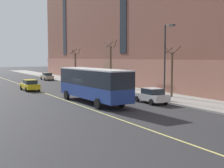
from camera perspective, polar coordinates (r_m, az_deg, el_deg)
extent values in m
plane|color=#303033|center=(32.76, -4.84, -3.34)|extent=(260.00, 260.00, 0.00)
cube|color=#9E9B93|center=(40.11, 6.37, -1.74)|extent=(5.61, 160.00, 0.15)
cube|color=#A56A58|center=(39.21, 12.19, 1.15)|extent=(0.14, 110.00, 4.40)
cube|color=#234C2D|center=(54.23, -2.13, 2.68)|extent=(3.20, 3.40, 0.24)
cube|color=#1E232B|center=(76.47, -8.74, 14.31)|extent=(0.10, 2.00, 23.88)
cube|color=navy|center=(31.76, -3.51, -1.32)|extent=(2.86, 11.62, 1.26)
cube|color=black|center=(31.64, -3.53, 1.20)|extent=(2.88, 11.62, 1.54)
cube|color=white|center=(31.60, -3.53, 2.71)|extent=(2.89, 11.62, 0.12)
cube|color=#19232D|center=(36.92, -7.57, 1.45)|extent=(2.28, 0.16, 1.15)
cube|color=orange|center=(36.89, -7.59, 2.61)|extent=(1.74, 0.12, 0.28)
cube|color=black|center=(37.09, -7.56, -1.28)|extent=(2.43, 0.20, 0.24)
cube|color=white|center=(36.74, -8.81, -0.97)|extent=(0.28, 0.07, 0.18)
cube|color=white|center=(37.40, -6.33, -0.83)|extent=(0.28, 0.07, 0.18)
cylinder|color=black|center=(35.01, -8.30, -2.02)|extent=(0.33, 1.01, 1.00)
cylinder|color=black|center=(36.00, -4.64, -1.80)|extent=(0.33, 1.01, 1.00)
cylinder|color=black|center=(28.24, -2.59, -3.62)|extent=(0.33, 1.01, 1.00)
cylinder|color=black|center=(29.46, 1.69, -3.27)|extent=(0.33, 1.01, 1.00)
cube|color=navy|center=(45.53, -4.04, -0.22)|extent=(2.02, 4.80, 0.64)
cube|color=#232D38|center=(45.26, -3.93, 0.51)|extent=(1.69, 2.19, 0.56)
cube|color=navy|center=(45.24, -3.93, 0.89)|extent=(1.65, 2.09, 0.04)
cylinder|color=black|center=(46.60, -5.74, -0.51)|extent=(0.24, 0.65, 0.64)
cylinder|color=black|center=(47.25, -3.69, -0.42)|extent=(0.24, 0.65, 0.64)
cylinder|color=black|center=(43.87, -4.41, -0.83)|extent=(0.24, 0.65, 0.64)
cylinder|color=black|center=(44.56, -2.26, -0.73)|extent=(0.24, 0.65, 0.64)
cube|color=silver|center=(39.25, 0.40, -1.02)|extent=(1.75, 4.34, 0.64)
cube|color=#232D38|center=(39.01, 0.55, -0.17)|extent=(1.53, 1.96, 0.56)
cube|color=silver|center=(38.98, 0.55, 0.27)|extent=(1.50, 1.87, 0.04)
cylinder|color=black|center=(40.08, -1.58, -1.36)|extent=(0.22, 0.64, 0.64)
cylinder|color=black|center=(40.86, 0.55, -1.24)|extent=(0.22, 0.64, 0.64)
cylinder|color=black|center=(37.71, 0.23, -1.75)|extent=(0.22, 0.64, 0.64)
cylinder|color=black|center=(38.54, 2.46, -1.61)|extent=(0.22, 0.64, 0.64)
cube|color=silver|center=(32.21, 7.15, -2.35)|extent=(1.83, 4.33, 0.64)
cube|color=#232D38|center=(31.97, 7.38, -1.33)|extent=(1.57, 1.96, 0.56)
cube|color=silver|center=(31.93, 7.39, -0.79)|extent=(1.54, 1.88, 0.04)
cylinder|color=black|center=(32.90, 4.62, -2.74)|extent=(0.23, 0.64, 0.64)
cylinder|color=black|center=(33.82, 7.08, -2.55)|extent=(0.23, 0.64, 0.64)
cylinder|color=black|center=(30.69, 7.23, -3.31)|extent=(0.23, 0.64, 0.64)
cylinder|color=black|center=(31.67, 9.78, -3.09)|extent=(0.23, 0.64, 0.64)
cube|color=#BCAD89|center=(65.97, -11.81, 1.27)|extent=(1.76, 4.27, 0.64)
cube|color=#232D38|center=(65.73, -11.76, 1.78)|extent=(1.53, 1.93, 0.56)
cube|color=#BCAD89|center=(65.72, -11.77, 2.04)|extent=(1.49, 1.85, 0.04)
cylinder|color=black|center=(67.04, -12.79, 1.03)|extent=(0.23, 0.64, 0.64)
cylinder|color=black|center=(67.49, -11.42, 1.08)|extent=(0.23, 0.64, 0.64)
cylinder|color=black|center=(64.50, -12.20, 0.89)|extent=(0.23, 0.64, 0.64)
cylinder|color=black|center=(64.96, -10.78, 0.95)|extent=(0.23, 0.64, 0.64)
cube|color=yellow|center=(45.50, -14.81, -0.37)|extent=(1.85, 4.71, 0.64)
cube|color=#232D38|center=(45.22, -14.75, 0.36)|extent=(1.59, 2.13, 0.56)
cube|color=yellow|center=(45.20, -14.76, 0.74)|extent=(1.56, 2.04, 0.04)
cylinder|color=black|center=(46.73, -16.28, -0.67)|extent=(0.23, 0.64, 0.64)
cylinder|color=black|center=(47.14, -14.23, -0.57)|extent=(0.23, 0.64, 0.64)
cylinder|color=black|center=(43.92, -15.42, -0.99)|extent=(0.23, 0.64, 0.64)
cylinder|color=black|center=(44.36, -13.25, -0.89)|extent=(0.23, 0.64, 0.64)
cylinder|color=brown|center=(36.42, 10.90, 1.70)|extent=(0.24, 0.24, 5.12)
cylinder|color=brown|center=(36.80, 11.75, 6.09)|extent=(0.12, 1.37, 0.99)
cylinder|color=brown|center=(36.81, 10.26, 5.97)|extent=(1.30, 0.27, 0.81)
cylinder|color=brown|center=(35.96, 10.01, 6.26)|extent=(0.22, 1.54, 1.13)
cylinder|color=brown|center=(48.89, -0.24, 3.27)|extent=(0.28, 0.28, 6.31)
cylinder|color=brown|center=(49.15, 0.63, 7.42)|extent=(0.44, 1.62, 1.29)
cylinder|color=brown|center=(49.46, -0.40, 7.25)|extent=(1.21, 0.42, 1.02)
cylinder|color=brown|center=(48.66, -1.11, 7.27)|extent=(0.36, 1.62, 1.00)
cylinder|color=brown|center=(62.48, -6.71, 3.21)|extent=(0.32, 0.32, 5.49)
cylinder|color=brown|center=(62.64, -6.02, 6.03)|extent=(0.41, 1.67, 1.17)
cylinder|color=brown|center=(63.14, -7.05, 5.94)|extent=(1.60, 0.30, 1.03)
cylinder|color=brown|center=(62.38, -7.26, 5.94)|extent=(0.41, 1.24, 1.00)
cylinder|color=#2D2D30|center=(33.36, 9.62, 3.84)|extent=(0.16, 0.16, 7.92)
cylinder|color=#2D2D30|center=(33.08, 10.31, 10.52)|extent=(0.10, 1.10, 0.10)
cube|color=#3D3D3F|center=(32.65, 10.92, 10.50)|extent=(0.36, 0.60, 0.20)
cylinder|color=red|center=(32.86, 10.35, -2.63)|extent=(0.24, 0.24, 0.55)
sphere|color=silver|center=(32.82, 10.36, -2.03)|extent=(0.20, 0.20, 0.20)
cylinder|color=silver|center=(32.76, 10.13, -2.55)|extent=(0.10, 0.09, 0.09)
cylinder|color=silver|center=(32.96, 10.57, -2.51)|extent=(0.10, 0.09, 0.09)
cube|color=#E0D66B|center=(35.04, -8.84, -2.84)|extent=(0.16, 140.00, 0.01)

